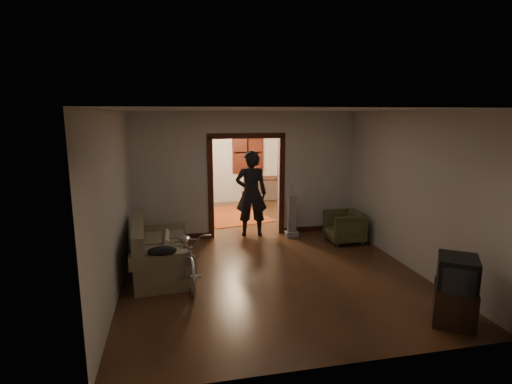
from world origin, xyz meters
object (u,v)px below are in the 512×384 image
object	(u,v)px
bicycle	(189,254)
desk	(269,191)
armchair	(344,227)
person	(251,194)
sofa	(161,246)
locker	(181,175)

from	to	relation	value
bicycle	desk	size ratio (longest dim) A/B	1.62
bicycle	armchair	world-z (taller)	bicycle
armchair	person	bearing A→B (deg)	-115.21
sofa	desk	distance (m)	5.78
desk	person	bearing A→B (deg)	-109.41
armchair	desk	world-z (taller)	desk
bicycle	locker	size ratio (longest dim) A/B	0.94
desk	armchair	bearing A→B (deg)	-79.00
sofa	desk	xyz separation A→B (m)	(3.15, 4.85, -0.06)
sofa	person	distance (m)	2.67
bicycle	person	world-z (taller)	person
person	desk	xyz separation A→B (m)	(1.18, 3.11, -0.57)
sofa	armchair	xyz separation A→B (m)	(3.83, 0.83, -0.12)
locker	bicycle	bearing A→B (deg)	-89.42
armchair	locker	world-z (taller)	locker
bicycle	desk	world-z (taller)	bicycle
armchair	locker	distance (m)	5.41
person	desk	size ratio (longest dim) A/B	1.79
bicycle	desk	xyz separation A→B (m)	(2.69, 5.36, -0.06)
sofa	bicycle	xyz separation A→B (m)	(0.46, -0.52, 0.00)
bicycle	person	bearing A→B (deg)	52.59
armchair	person	world-z (taller)	person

